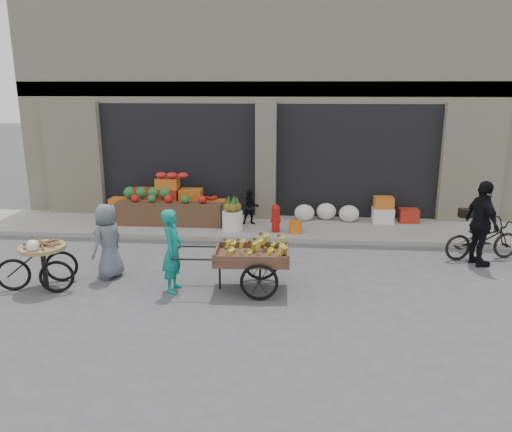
# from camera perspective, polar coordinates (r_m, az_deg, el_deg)

# --- Properties ---
(ground) EXTENTS (80.00, 80.00, 0.00)m
(ground) POSITION_cam_1_polar(r_m,az_deg,el_deg) (9.31, -1.04, -8.68)
(ground) COLOR #424244
(ground) RESTS_ON ground
(sidewalk) EXTENTS (18.00, 2.20, 0.12)m
(sidewalk) POSITION_cam_1_polar(r_m,az_deg,el_deg) (13.15, 0.84, -1.35)
(sidewalk) COLOR gray
(sidewalk) RESTS_ON ground
(building) EXTENTS (14.00, 6.45, 7.00)m
(building) POSITION_cam_1_polar(r_m,az_deg,el_deg) (16.56, 1.92, 13.58)
(building) COLOR beige
(building) RESTS_ON ground
(fruit_display) EXTENTS (3.10, 1.12, 1.24)m
(fruit_display) POSITION_cam_1_polar(r_m,az_deg,el_deg) (13.66, -9.51, 1.72)
(fruit_display) COLOR #AC2517
(fruit_display) RESTS_ON sidewalk
(pineapple_bin) EXTENTS (0.52, 0.52, 0.50)m
(pineapple_bin) POSITION_cam_1_polar(r_m,az_deg,el_deg) (12.66, -2.71, -0.54)
(pineapple_bin) COLOR silver
(pineapple_bin) RESTS_ON sidewalk
(fire_hydrant) EXTENTS (0.22, 0.22, 0.71)m
(fire_hydrant) POSITION_cam_1_polar(r_m,az_deg,el_deg) (12.48, 2.27, -0.13)
(fire_hydrant) COLOR #A5140F
(fire_hydrant) RESTS_ON sidewalk
(orange_bucket) EXTENTS (0.32, 0.32, 0.30)m
(orange_bucket) POSITION_cam_1_polar(r_m,az_deg,el_deg) (12.48, 4.54, -1.27)
(orange_bucket) COLOR orange
(orange_bucket) RESTS_ON sidewalk
(right_bay_goods) EXTENTS (3.35, 0.60, 0.70)m
(right_bay_goods) POSITION_cam_1_polar(r_m,az_deg,el_deg) (13.71, 12.00, 0.50)
(right_bay_goods) COLOR silver
(right_bay_goods) RESTS_ON sidewalk
(seated_person) EXTENTS (0.51, 0.43, 0.93)m
(seated_person) POSITION_cam_1_polar(r_m,az_deg,el_deg) (13.14, -0.64, 1.01)
(seated_person) COLOR black
(seated_person) RESTS_ON sidewalk
(banana_cart) EXTENTS (2.36, 1.06, 0.97)m
(banana_cart) POSITION_cam_1_polar(r_m,az_deg,el_deg) (9.18, -0.79, -4.32)
(banana_cart) COLOR brown
(banana_cart) RESTS_ON ground
(vendor_woman) EXTENTS (0.40, 0.58, 1.55)m
(vendor_woman) POSITION_cam_1_polar(r_m,az_deg,el_deg) (9.24, -9.48, -3.93)
(vendor_woman) COLOR #107F73
(vendor_woman) RESTS_ON ground
(tricycle_cart) EXTENTS (1.46, 1.05, 0.95)m
(tricycle_cart) POSITION_cam_1_polar(r_m,az_deg,el_deg) (10.09, -23.15, -4.60)
(tricycle_cart) COLOR #9E7F51
(tricycle_cart) RESTS_ON ground
(vendor_grey) EXTENTS (0.70, 0.85, 1.49)m
(vendor_grey) POSITION_cam_1_polar(r_m,az_deg,el_deg) (10.18, -16.56, -2.77)
(vendor_grey) COLOR slate
(vendor_grey) RESTS_ON ground
(bicycle) EXTENTS (1.81, 0.99, 0.90)m
(bicycle) POSITION_cam_1_polar(r_m,az_deg,el_deg) (11.94, 24.46, -2.43)
(bicycle) COLOR black
(bicycle) RESTS_ON ground
(cyclist) EXTENTS (0.68, 1.14, 1.81)m
(cyclist) POSITION_cam_1_polar(r_m,az_deg,el_deg) (11.39, 24.39, -0.81)
(cyclist) COLOR black
(cyclist) RESTS_ON ground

